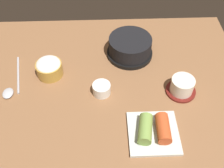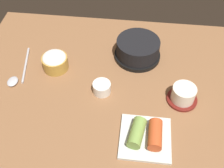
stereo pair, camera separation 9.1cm
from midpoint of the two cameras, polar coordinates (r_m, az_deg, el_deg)
dining_table at (r=95.46cm, az=1.67°, el=-0.73°), size 100.00×76.00×2.00cm
stone_pot at (r=102.85cm, az=7.92°, el=7.10°), size 17.27×17.27×7.56cm
rice_bowl at (r=99.19cm, az=-9.24°, el=4.61°), size 9.17×9.17×6.63cm
tea_cup_with_saucer at (r=92.44cm, az=17.35°, el=-2.28°), size 10.03×10.03×5.91cm
banchan_cup_center at (r=91.19cm, az=0.70°, el=-0.90°), size 6.06×6.06×3.86cm
kimchi_plate at (r=82.04cm, az=10.23°, el=-10.71°), size 14.98×14.98×5.02cm
spoon at (r=101.09cm, az=-16.69°, el=1.59°), size 5.58×19.91×1.35cm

